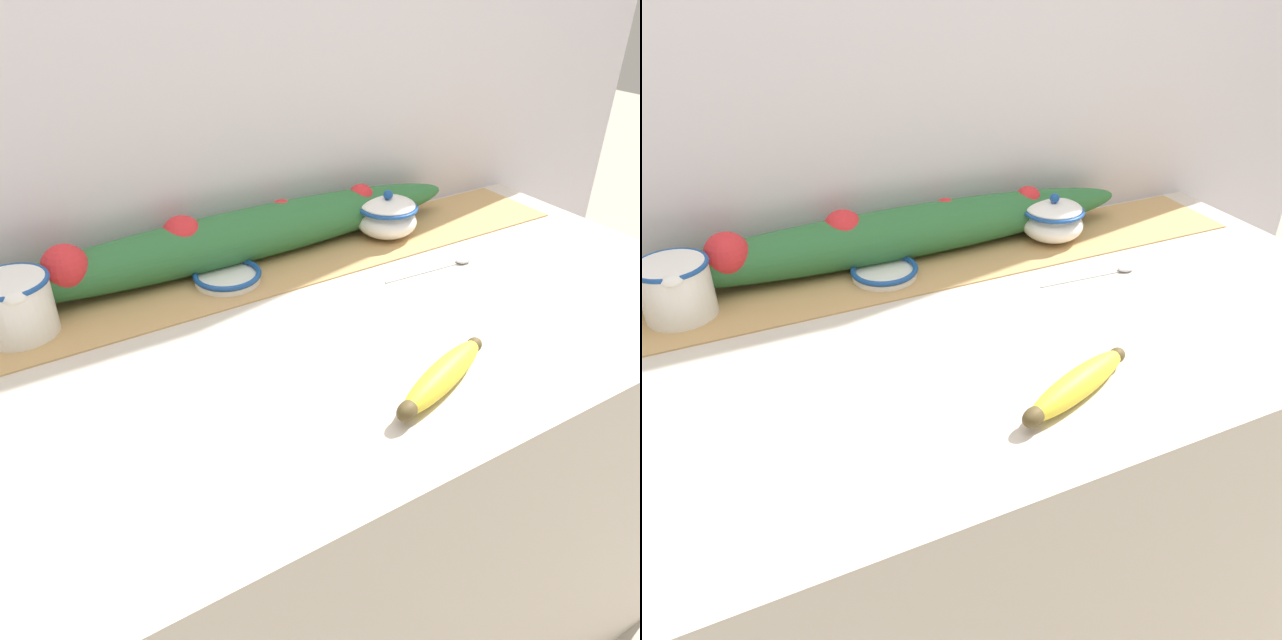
{
  "view_description": "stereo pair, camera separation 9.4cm",
  "coord_description": "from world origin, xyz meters",
  "views": [
    {
      "loc": [
        -0.44,
        -0.72,
        1.45
      ],
      "look_at": [
        -0.03,
        -0.04,
        0.96
      ],
      "focal_mm": 35.0,
      "sensor_mm": 36.0,
      "label": 1
    },
    {
      "loc": [
        -0.36,
        -0.76,
        1.45
      ],
      "look_at": [
        -0.03,
        -0.04,
        0.96
      ],
      "focal_mm": 35.0,
      "sensor_mm": 36.0,
      "label": 2
    }
  ],
  "objects": [
    {
      "name": "countertop",
      "position": [
        0.0,
        0.0,
        0.45
      ],
      "size": [
        1.51,
        0.71,
        0.91
      ],
      "primitive_type": "cube",
      "color": "beige",
      "rests_on": "ground_plane"
    },
    {
      "name": "cream_pitcher",
      "position": [
        -0.41,
        0.24,
        0.96
      ],
      "size": [
        0.12,
        0.14,
        0.1
      ],
      "color": "white",
      "rests_on": "countertop"
    },
    {
      "name": "poinsettia_garland",
      "position": [
        -0.01,
        0.3,
        0.96
      ],
      "size": [
        1.0,
        0.11,
        0.11
      ],
      "color": "#2D6B38",
      "rests_on": "countertop"
    },
    {
      "name": "back_wall",
      "position": [
        0.0,
        0.38,
        1.2
      ],
      "size": [
        2.31,
        0.04,
        2.4
      ],
      "primitive_type": "cube",
      "color": "silver",
      "rests_on": "ground_plane"
    },
    {
      "name": "small_dish",
      "position": [
        -0.06,
        0.23,
        0.92
      ],
      "size": [
        0.13,
        0.13,
        0.02
      ],
      "color": "white",
      "rests_on": "countertop"
    },
    {
      "name": "sugar_bowl",
      "position": [
        0.31,
        0.24,
        0.95
      ],
      "size": [
        0.13,
        0.13,
        0.1
      ],
      "color": "white",
      "rests_on": "countertop"
    },
    {
      "name": "banana",
      "position": [
        0.07,
        -0.22,
        0.93
      ],
      "size": [
        0.22,
        0.11,
        0.04
      ],
      "rotation": [
        0.0,
        0.0,
        0.36
      ],
      "color": "yellow",
      "rests_on": "countertop"
    },
    {
      "name": "spoon",
      "position": [
        0.35,
        0.07,
        0.91
      ],
      "size": [
        0.2,
        0.03,
        0.01
      ],
      "rotation": [
        0.0,
        0.0,
        -0.06
      ],
      "color": "silver",
      "rests_on": "countertop"
    },
    {
      "name": "table_runner",
      "position": [
        0.0,
        0.24,
        0.91
      ],
      "size": [
        1.39,
        0.21,
        0.0
      ],
      "primitive_type": "cube",
      "color": "tan",
      "rests_on": "countertop"
    }
  ]
}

